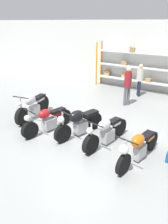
# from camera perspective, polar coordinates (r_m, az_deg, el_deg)

# --- Properties ---
(ground_plane) EXTENTS (30.00, 30.00, 0.00)m
(ground_plane) POSITION_cam_1_polar(r_m,az_deg,el_deg) (7.33, -1.72, -6.07)
(ground_plane) COLOR #9EA3A0
(back_wall) EXTENTS (30.00, 0.08, 3.60)m
(back_wall) POSITION_cam_1_polar(r_m,az_deg,el_deg) (12.44, 15.99, 13.84)
(back_wall) COLOR silver
(back_wall) RESTS_ON ground_plane
(shelving_rack) EXTENTS (4.66, 0.63, 2.45)m
(shelving_rack) POSITION_cam_1_polar(r_m,az_deg,el_deg) (12.34, 12.81, 11.71)
(shelving_rack) COLOR orange
(shelving_rack) RESTS_ON ground_plane
(motorcycle_silver) EXTENTS (0.72, 2.08, 1.06)m
(motorcycle_silver) POSITION_cam_1_polar(r_m,az_deg,el_deg) (8.69, -13.13, 1.44)
(motorcycle_silver) COLOR black
(motorcycle_silver) RESTS_ON ground_plane
(motorcycle_red) EXTENTS (0.70, 2.03, 0.95)m
(motorcycle_red) POSITION_cam_1_polar(r_m,az_deg,el_deg) (7.54, -9.38, -2.11)
(motorcycle_red) COLOR black
(motorcycle_red) RESTS_ON ground_plane
(motorcycle_black) EXTENTS (0.84, 1.96, 1.03)m
(motorcycle_black) POSITION_cam_1_polar(r_m,az_deg,el_deg) (7.13, -1.26, -2.69)
(motorcycle_black) COLOR black
(motorcycle_black) RESTS_ON ground_plane
(motorcycle_white) EXTENTS (0.74, 2.05, 0.96)m
(motorcycle_white) POSITION_cam_1_polar(r_m,az_deg,el_deg) (6.69, 5.79, -5.22)
(motorcycle_white) COLOR black
(motorcycle_white) RESTS_ON ground_plane
(motorcycle_orange) EXTENTS (0.63, 2.09, 0.95)m
(motorcycle_orange) POSITION_cam_1_polar(r_m,az_deg,el_deg) (6.01, 14.08, -8.81)
(motorcycle_orange) COLOR black
(motorcycle_orange) RESTS_ON ground_plane
(person_browsing) EXTENTS (0.45, 0.45, 1.61)m
(person_browsing) POSITION_cam_1_polar(r_m,az_deg,el_deg) (11.26, 14.39, 8.70)
(person_browsing) COLOR #1E2338
(person_browsing) RESTS_ON ground_plane
(person_near_rack) EXTENTS (0.44, 0.44, 1.74)m
(person_near_rack) POSITION_cam_1_polar(r_m,az_deg,el_deg) (9.80, 11.36, 7.47)
(person_near_rack) COLOR #595960
(person_near_rack) RESTS_ON ground_plane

